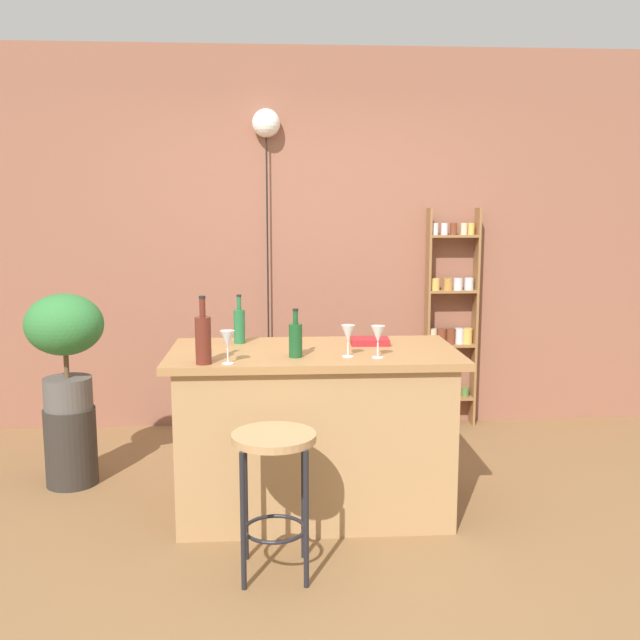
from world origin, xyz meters
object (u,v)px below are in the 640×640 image
Objects in this scene: bottle_soda_blue at (296,339)px; pendant_globe_light at (266,129)px; potted_plant at (65,337)px; wine_glass_right at (348,334)px; wine_glass_center at (227,340)px; bottle_spirits_clear at (203,338)px; cookbook at (370,341)px; plant_stool at (71,446)px; bottle_sauce_amber at (239,325)px; bar_stool at (274,468)px; wine_glass_left at (378,335)px; spice_shelf at (451,316)px.

bottle_soda_blue is 0.11× the size of pendant_globe_light.
potted_plant is 1.73m from wine_glass_right.
wine_glass_center is 0.61m from wine_glass_right.
cookbook is at bearing 27.06° from bottle_spirits_clear.
bottle_sauce_amber is (1.03, -0.24, 0.77)m from plant_stool.
pendant_globe_light reaches higher than plant_stool.
bar_stool is 0.67m from wine_glass_center.
wine_glass_right is at bearing 11.84° from wine_glass_center.
wine_glass_left is 0.76m from wine_glass_center.
wine_glass_center is at bearing -158.14° from bottle_soda_blue.
wine_glass_center is 1.00× the size of wine_glass_right.
wine_glass_center is (0.12, -0.00, -0.01)m from bottle_spirits_clear.
bottle_sauce_amber reaches higher than cookbook.
wine_glass_center reaches higher than bar_stool.
bar_stool is at bearing -102.69° from bottle_soda_blue.
spice_shelf is at bearing 60.58° from wine_glass_right.
wine_glass_right is (0.72, 0.12, -0.01)m from bottle_spirits_clear.
wine_glass_center reaches higher than plant_stool.
wine_glass_center is (-0.22, 0.37, 0.51)m from bar_stool.
bottle_soda_blue is 1.52× the size of wine_glass_right.
bar_stool is 0.28× the size of pendant_globe_light.
wine_glass_right reaches higher than plant_stool.
spice_shelf reaches higher than bottle_soda_blue.
spice_shelf reaches higher than plant_stool.
potted_plant is at bearing 158.61° from wine_glass_left.
bottle_sauce_amber is at bearing -96.53° from pendant_globe_light.
wine_glass_center is 0.89m from cookbook.
potted_plant is 1.06m from bottle_sauce_amber.
pendant_globe_light is (0.18, 1.85, 1.19)m from wine_glass_center.
wine_glass_left is at bearing -21.39° from potted_plant.
bottle_sauce_amber is at bearing 176.21° from cookbook.
bottle_spirits_clear reaches higher than wine_glass_center.
bottle_spirits_clear is at bearing 177.59° from wine_glass_center.
spice_shelf is 10.03× the size of wine_glass_center.
wine_glass_right is at bearing -1.80° from bottle_soda_blue.
spice_shelf reaches higher than bottle_spirits_clear.
bottle_sauce_amber is (-1.53, -1.29, 0.16)m from spice_shelf.
plant_stool is at bearing 0.00° from potted_plant.
pendant_globe_light reaches higher than wine_glass_left.
pendant_globe_light is at bearing 90.96° from bar_stool.
bottle_spirits_clear is 0.73m from wine_glass_right.
wine_glass_left is (0.41, -0.04, 0.02)m from bottle_soda_blue.
wine_glass_center is at bearing -95.66° from pendant_globe_light.
bottle_spirits_clear is 2.21m from pendant_globe_light.
bottle_sauce_amber is at bearing 86.49° from wine_glass_center.
bottle_spirits_clear is (-0.34, 0.38, 0.52)m from bar_stool.
bottle_soda_blue is (0.11, 0.51, 0.49)m from bar_stool.
plant_stool is at bearing 142.05° from wine_glass_center.
cookbook is 1.99m from pendant_globe_light.
pendant_globe_light is at bearing 178.87° from spice_shelf.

